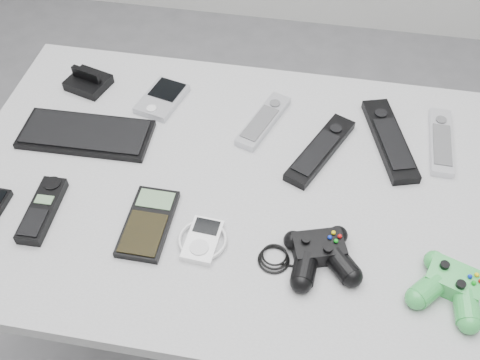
% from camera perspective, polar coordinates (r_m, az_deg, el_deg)
% --- Properties ---
extents(floor, '(3.50, 3.50, 0.00)m').
position_cam_1_polar(floor, '(1.78, 3.24, -16.78)').
color(floor, slate).
rests_on(floor, ground).
extents(desk, '(1.15, 0.74, 0.77)m').
position_cam_1_polar(desk, '(1.17, 0.35, -2.49)').
color(desk, gray).
rests_on(desk, floor).
extents(pda_keyboard, '(0.28, 0.13, 0.02)m').
position_cam_1_polar(pda_keyboard, '(1.25, -15.39, 4.55)').
color(pda_keyboard, black).
rests_on(pda_keyboard, desk).
extents(dock_bracket, '(0.11, 0.10, 0.05)m').
position_cam_1_polar(dock_bracket, '(1.37, -15.25, 9.93)').
color(dock_bracket, black).
rests_on(dock_bracket, desk).
extents(pda, '(0.11, 0.14, 0.02)m').
position_cam_1_polar(pda, '(1.30, -7.92, 8.23)').
color(pda, '#B0B1B8').
rests_on(pda, desk).
extents(remote_silver_a, '(0.10, 0.18, 0.02)m').
position_cam_1_polar(remote_silver_a, '(1.23, 2.40, 6.07)').
color(remote_silver_a, '#B0B1B8').
rests_on(remote_silver_a, desk).
extents(remote_black_a, '(0.14, 0.22, 0.02)m').
position_cam_1_polar(remote_black_a, '(1.18, 8.18, 3.08)').
color(remote_black_a, black).
rests_on(remote_black_a, desk).
extents(remote_black_b, '(0.12, 0.24, 0.02)m').
position_cam_1_polar(remote_black_b, '(1.23, 14.96, 4.03)').
color(remote_black_b, black).
rests_on(remote_black_b, desk).
extents(remote_silver_b, '(0.05, 0.19, 0.02)m').
position_cam_1_polar(remote_silver_b, '(1.26, 19.75, 3.76)').
color(remote_silver_b, silver).
rests_on(remote_silver_b, desk).
extents(cordless_handset, '(0.05, 0.15, 0.02)m').
position_cam_1_polar(cordless_handset, '(1.13, -19.46, -2.87)').
color(cordless_handset, black).
rests_on(cordless_handset, desk).
extents(calculator, '(0.08, 0.16, 0.02)m').
position_cam_1_polar(calculator, '(1.06, -9.32, -4.32)').
color(calculator, black).
rests_on(calculator, desk).
extents(mp3_player, '(0.10, 0.10, 0.02)m').
position_cam_1_polar(mp3_player, '(1.03, -3.82, -6.08)').
color(mp3_player, white).
rests_on(mp3_player, desk).
extents(controller_black, '(0.25, 0.19, 0.04)m').
position_cam_1_polar(controller_black, '(1.01, 8.16, -7.39)').
color(controller_black, black).
rests_on(controller_black, desk).
extents(controller_green, '(0.16, 0.17, 0.04)m').
position_cam_1_polar(controller_green, '(1.03, 20.73, -9.99)').
color(controller_green, '#248439').
rests_on(controller_green, desk).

